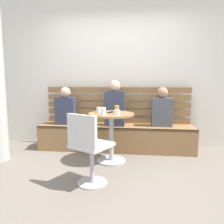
# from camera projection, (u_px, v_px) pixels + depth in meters

# --- Properties ---
(ground) EXTENTS (8.00, 8.00, 0.00)m
(ground) POSITION_uv_depth(u_px,v_px,m) (106.00, 178.00, 2.73)
(ground) COLOR #70665B
(back_wall) EXTENTS (5.20, 0.10, 2.90)m
(back_wall) POSITION_uv_depth(u_px,v_px,m) (118.00, 69.00, 4.15)
(back_wall) COLOR white
(back_wall) RESTS_ON ground
(booth_bench) EXTENTS (2.70, 0.52, 0.44)m
(booth_bench) POSITION_uv_depth(u_px,v_px,m) (116.00, 137.00, 3.88)
(booth_bench) COLOR olive
(booth_bench) RESTS_ON ground
(booth_backrest) EXTENTS (2.65, 0.04, 0.66)m
(booth_backrest) POSITION_uv_depth(u_px,v_px,m) (117.00, 105.00, 4.04)
(booth_backrest) COLOR olive
(booth_backrest) RESTS_ON booth_bench
(cafe_table) EXTENTS (0.68, 0.68, 0.74)m
(cafe_table) POSITION_uv_depth(u_px,v_px,m) (111.00, 128.00, 3.25)
(cafe_table) COLOR #ADADB2
(cafe_table) RESTS_ON ground
(white_chair) EXTENTS (0.54, 0.54, 0.85)m
(white_chair) POSITION_uv_depth(u_px,v_px,m) (88.00, 147.00, 2.49)
(white_chair) COLOR #ADADB2
(white_chair) RESTS_ON ground
(person_adult) EXTENTS (0.34, 0.22, 0.79)m
(person_adult) POSITION_uv_depth(u_px,v_px,m) (115.00, 105.00, 3.78)
(person_adult) COLOR #333851
(person_adult) RESTS_ON booth_bench
(person_child_left) EXTENTS (0.34, 0.22, 0.67)m
(person_child_left) POSITION_uv_depth(u_px,v_px,m) (162.00, 109.00, 3.74)
(person_child_left) COLOR #4C515B
(person_child_left) RESTS_ON booth_bench
(person_child_middle) EXTENTS (0.34, 0.22, 0.67)m
(person_child_middle) POSITION_uv_depth(u_px,v_px,m) (66.00, 108.00, 3.93)
(person_child_middle) COLOR #333851
(person_child_middle) RESTS_ON booth_bench
(cup_glass_short) EXTENTS (0.08, 0.08, 0.08)m
(cup_glass_short) POSITION_uv_depth(u_px,v_px,m) (99.00, 110.00, 3.29)
(cup_glass_short) COLOR silver
(cup_glass_short) RESTS_ON cafe_table
(cup_tumbler_orange) EXTENTS (0.07, 0.07, 0.10)m
(cup_tumbler_orange) POSITION_uv_depth(u_px,v_px,m) (117.00, 109.00, 3.36)
(cup_tumbler_orange) COLOR orange
(cup_tumbler_orange) RESTS_ON cafe_table
(cup_water_clear) EXTENTS (0.07, 0.07, 0.11)m
(cup_water_clear) POSITION_uv_depth(u_px,v_px,m) (103.00, 111.00, 3.02)
(cup_water_clear) COLOR white
(cup_water_clear) RESTS_ON cafe_table
(cup_ceramic_white) EXTENTS (0.08, 0.08, 0.07)m
(cup_ceramic_white) POSITION_uv_depth(u_px,v_px,m) (117.00, 112.00, 3.06)
(cup_ceramic_white) COLOR white
(cup_ceramic_white) RESTS_ON cafe_table
(phone_on_table) EXTENTS (0.12, 0.16, 0.01)m
(phone_on_table) POSITION_uv_depth(u_px,v_px,m) (111.00, 112.00, 3.29)
(phone_on_table) COLOR black
(phone_on_table) RESTS_ON cafe_table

